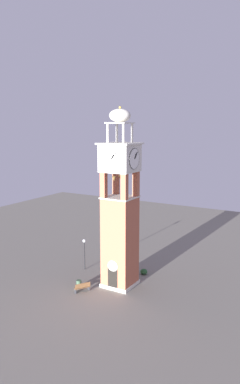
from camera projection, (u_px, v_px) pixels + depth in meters
name	position (u px, v px, depth m)	size (l,w,h in m)	color
ground	(120.00, 285.00, 38.04)	(80.00, 80.00, 0.00)	gray
clock_tower	(120.00, 215.00, 36.72)	(3.49, 3.49, 18.10)	#AD5B42
park_bench	(82.00, 287.00, 36.36)	(1.22, 1.59, 0.95)	brown
lamp_post	(84.00, 248.00, 41.72)	(0.36, 0.36, 3.59)	black
trash_bin	(79.00, 284.00, 37.29)	(0.52, 0.52, 0.80)	#38513D
shrub_near_entry	(144.00, 272.00, 40.74)	(0.79, 0.79, 0.60)	#28562D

